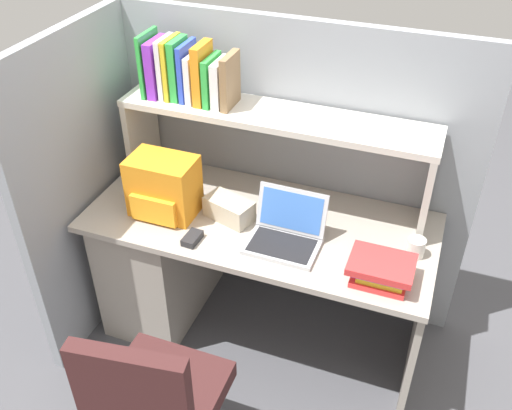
{
  "coord_description": "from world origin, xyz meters",
  "views": [
    {
      "loc": [
        0.71,
        -1.96,
        2.32
      ],
      "look_at": [
        0.0,
        -0.05,
        0.85
      ],
      "focal_mm": 40.17,
      "sensor_mm": 36.0,
      "label": 1
    }
  ],
  "objects_px": {
    "backpack": "(163,187)",
    "tissue_box": "(229,209)",
    "laptop": "(286,233)",
    "paper_cup": "(416,248)",
    "computer_mouse": "(192,238)"
  },
  "relations": [
    {
      "from": "computer_mouse",
      "to": "laptop",
      "type": "bearing_deg",
      "value": 22.99
    },
    {
      "from": "computer_mouse",
      "to": "paper_cup",
      "type": "distance_m",
      "value": 0.95
    },
    {
      "from": "laptop",
      "to": "tissue_box",
      "type": "xyz_separation_m",
      "value": [
        -0.3,
        0.07,
        -0.0
      ]
    },
    {
      "from": "laptop",
      "to": "paper_cup",
      "type": "bearing_deg",
      "value": 10.97
    },
    {
      "from": "backpack",
      "to": "tissue_box",
      "type": "bearing_deg",
      "value": 10.96
    },
    {
      "from": "backpack",
      "to": "paper_cup",
      "type": "height_order",
      "value": "backpack"
    },
    {
      "from": "tissue_box",
      "to": "computer_mouse",
      "type": "bearing_deg",
      "value": -94.9
    },
    {
      "from": "backpack",
      "to": "computer_mouse",
      "type": "distance_m",
      "value": 0.29
    },
    {
      "from": "paper_cup",
      "to": "tissue_box",
      "type": "bearing_deg",
      "value": -177.9
    },
    {
      "from": "tissue_box",
      "to": "laptop",
      "type": "bearing_deg",
      "value": 3.16
    },
    {
      "from": "computer_mouse",
      "to": "paper_cup",
      "type": "bearing_deg",
      "value": 17.85
    },
    {
      "from": "backpack",
      "to": "tissue_box",
      "type": "height_order",
      "value": "backpack"
    },
    {
      "from": "backpack",
      "to": "tissue_box",
      "type": "relative_size",
      "value": 1.36
    },
    {
      "from": "laptop",
      "to": "computer_mouse",
      "type": "height_order",
      "value": "laptop"
    },
    {
      "from": "laptop",
      "to": "paper_cup",
      "type": "xyz_separation_m",
      "value": [
        0.54,
        0.1,
        -0.01
      ]
    }
  ]
}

